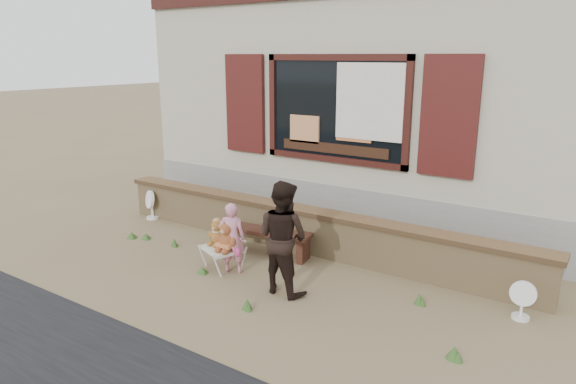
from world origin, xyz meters
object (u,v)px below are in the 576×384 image
Objects in this scene: teddy_bear_left at (217,232)px; adult at (283,237)px; bench at (261,236)px; child at (232,238)px; folding_chair at (223,249)px; teddy_bear_right at (227,235)px.

adult is (1.21, -0.16, 0.21)m from teddy_bear_left.
bench is 0.78m from child.
folding_chair is at bearing -107.91° from bench.
folding_chair is at bearing -35.48° from child.
teddy_bear_right is at bearing 2.36° from adult.
folding_chair is 0.28m from teddy_bear_right.
teddy_bear_left is at bearing -1.65° from adult.
child is at bearing 53.36° from teddy_bear_right.
teddy_bear_right is 0.97m from adult.
bench reaches higher than folding_chair.
bench is at bearing 91.45° from teddy_bear_left.
child is (0.07, -0.75, 0.20)m from bench.
folding_chair is 1.72× the size of teddy_bear_left.
teddy_bear_left is 0.32m from child.
teddy_bear_left is 0.28m from teddy_bear_right.
folding_chair is 1.17m from adult.
teddy_bear_right is 0.44× the size of child.
adult is at bearing 13.78° from teddy_bear_left.
adult reaches higher than teddy_bear_right.
folding_chair is 0.45× the size of adult.
teddy_bear_left is 0.26× the size of adult.
child reaches higher than bench.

